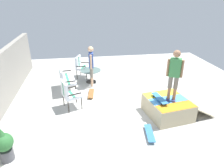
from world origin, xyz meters
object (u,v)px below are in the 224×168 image
(patio_bench, at_px, (64,77))
(patio_table, at_px, (91,74))
(person_skater, at_px, (174,73))
(potted_plant, at_px, (4,144))
(skateboard_on_ramp, at_px, (160,98))
(skateboard_spare, at_px, (150,133))
(patio_chair_near_house, at_px, (81,65))
(skateboard_by_bench, at_px, (91,93))
(skate_ramp, at_px, (168,107))
(person_watching, at_px, (91,64))
(patio_chair_by_wall, at_px, (68,92))

(patio_bench, xyz_separation_m, patio_table, (0.74, -1.09, -0.21))
(person_skater, xyz_separation_m, potted_plant, (-1.21, 4.63, -1.05))
(patio_table, relative_size, person_skater, 0.55)
(person_skater, relative_size, skateboard_on_ramp, 1.99)
(skateboard_spare, bearing_deg, patio_chair_near_house, 21.18)
(skateboard_by_bench, bearing_deg, skate_ramp, -126.40)
(person_watching, height_order, skateboard_by_bench, person_watching)
(patio_bench, bearing_deg, patio_chair_by_wall, -171.52)
(potted_plant, bearing_deg, patio_chair_by_wall, -32.53)
(patio_chair_near_house, bearing_deg, skateboard_on_ramp, -147.45)
(skateboard_spare, height_order, skateboard_on_ramp, skateboard_on_ramp)
(skateboard_on_ramp, bearing_deg, patio_chair_near_house, 32.55)
(skate_ramp, xyz_separation_m, patio_chair_near_house, (3.74, 2.75, 0.33))
(skateboard_on_ramp, bearing_deg, skateboard_spare, 147.29)
(skate_ramp, xyz_separation_m, patio_bench, (2.36, 3.42, 0.33))
(potted_plant, bearing_deg, skateboard_spare, -84.87)
(patio_chair_by_wall, distance_m, patio_table, 2.35)
(skate_ramp, distance_m, patio_chair_near_house, 4.65)
(patio_chair_by_wall, distance_m, potted_plant, 2.61)
(patio_table, distance_m, person_skater, 4.09)
(patio_chair_near_house, xyz_separation_m, person_skater, (-3.80, -2.77, 0.90))
(potted_plant, bearing_deg, patio_table, -27.51)
(skateboard_by_bench, distance_m, skateboard_on_ramp, 2.80)
(skate_ramp, bearing_deg, skateboard_spare, 135.38)
(patio_table, distance_m, person_watching, 0.80)
(patio_bench, xyz_separation_m, person_skater, (-2.42, -3.44, 0.90))
(patio_chair_near_house, distance_m, skateboard_on_ramp, 4.47)
(patio_chair_near_house, bearing_deg, person_watching, -159.11)
(skateboard_by_bench, bearing_deg, person_skater, -127.14)
(patio_bench, relative_size, person_watching, 0.75)
(patio_chair_near_house, height_order, skateboard_by_bench, patio_chair_near_house)
(patio_table, bearing_deg, person_skater, -143.32)
(skateboard_by_bench, bearing_deg, skateboard_on_ramp, -131.12)
(patio_chair_near_house, distance_m, person_watching, 1.29)
(person_watching, xyz_separation_m, skateboard_on_ramp, (-2.63, -1.97, -0.37))
(skateboard_by_bench, height_order, potted_plant, potted_plant)
(patio_table, xyz_separation_m, person_skater, (-3.16, -2.35, 1.11))
(patio_chair_by_wall, relative_size, patio_table, 1.13)
(patio_chair_near_house, bearing_deg, skateboard_spare, -158.82)
(patio_bench, bearing_deg, patio_chair_near_house, -25.98)
(person_skater, height_order, skateboard_by_bench, person_skater)
(patio_chair_by_wall, relative_size, skateboard_by_bench, 1.25)
(skate_ramp, height_order, skateboard_by_bench, skate_ramp)
(patio_table, relative_size, skateboard_spare, 1.10)
(skate_ramp, distance_m, skateboard_by_bench, 3.00)
(skateboard_spare, distance_m, skateboard_on_ramp, 1.23)
(patio_chair_by_wall, xyz_separation_m, potted_plant, (-2.20, 1.40, -0.15))
(skate_ramp, distance_m, skateboard_on_ramp, 0.51)
(patio_chair_near_house, relative_size, potted_plant, 1.11)
(patio_chair_by_wall, height_order, person_skater, person_skater)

